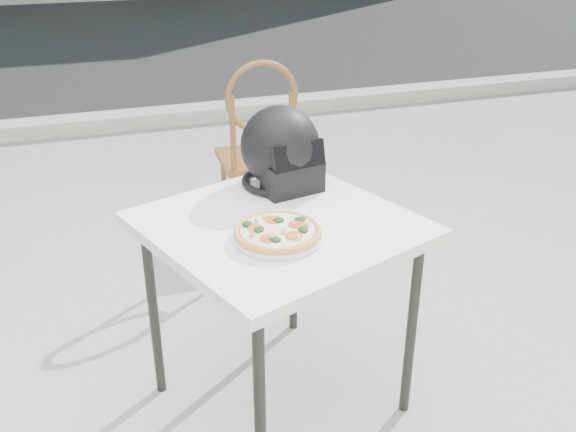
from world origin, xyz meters
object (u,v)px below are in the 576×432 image
object	(u,v)px
cafe_table_main	(279,239)
plate	(278,237)
pizza	(278,231)
helmet	(282,152)
cafe_chair_main	(258,141)

from	to	relation	value
cafe_table_main	plate	bearing A→B (deg)	-109.46
cafe_table_main	pizza	world-z (taller)	pizza
plate	pizza	world-z (taller)	pizza
pizza	helmet	distance (m)	0.44
cafe_chair_main	helmet	bearing A→B (deg)	80.91
plate	helmet	bearing A→B (deg)	70.63
plate	helmet	size ratio (longest dim) A/B	0.87
plate	cafe_chair_main	bearing A→B (deg)	76.62
cafe_table_main	pizza	xyz separation A→B (m)	(-0.04, -0.12, 0.10)
plate	pizza	distance (m)	0.02
plate	pizza	size ratio (longest dim) A/B	1.12
cafe_table_main	cafe_chair_main	xyz separation A→B (m)	(0.30, 1.31, -0.12)
plate	cafe_table_main	bearing A→B (deg)	70.54
cafe_table_main	pizza	distance (m)	0.16
pizza	cafe_chair_main	bearing A→B (deg)	76.62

